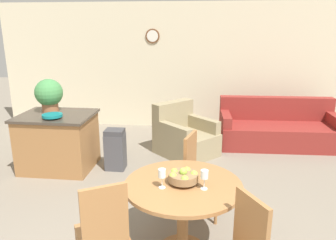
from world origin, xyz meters
name	(u,v)px	position (x,y,z in m)	size (l,w,h in m)	color
wall_back	(180,67)	(0.00, 5.39, 1.35)	(8.00, 0.09, 2.70)	beige
dining_table	(183,200)	(0.39, 1.07, 0.59)	(1.13, 1.13, 0.76)	#9E6B3D
dining_chair_near_left	(103,229)	(-0.26, 0.61, 0.52)	(0.57, 0.57, 0.98)	#9E6B3D
dining_chair_far_side	(198,172)	(0.52, 1.86, 0.52)	(0.52, 0.52, 0.98)	#9E6B3D
fruit_bowl	(183,176)	(0.38, 1.07, 0.83)	(0.28, 0.28, 0.16)	olive
wine_glass_left	(162,174)	(0.20, 0.96, 0.90)	(0.07, 0.07, 0.19)	silver
wine_glass_right	(204,175)	(0.58, 0.98, 0.90)	(0.07, 0.07, 0.19)	silver
kitchen_island	(58,141)	(-1.72, 2.91, 0.45)	(1.12, 0.91, 0.89)	#9E6B3D
teal_bowl	(52,116)	(-1.67, 2.69, 0.93)	(0.29, 0.29, 0.06)	#147A7F
potted_plant	(49,94)	(-1.87, 3.05, 1.17)	(0.43, 0.43, 0.52)	#A36642
trash_bin	(115,149)	(-0.82, 2.97, 0.32)	(0.30, 0.26, 0.65)	#47474C
couch	(278,130)	(1.97, 4.42, 0.30)	(2.21, 1.00, 0.87)	maroon
armchair	(184,137)	(0.22, 3.74, 0.30)	(1.24, 1.24, 0.90)	#998966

